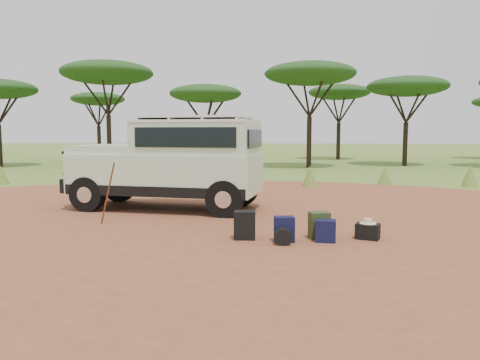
{
  "coord_description": "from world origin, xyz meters",
  "views": [
    {
      "loc": [
        1.0,
        -9.26,
        2.1
      ],
      "look_at": [
        0.62,
        1.21,
        1.0
      ],
      "focal_mm": 35.0,
      "sensor_mm": 36.0,
      "label": 1
    }
  ],
  "objects_px": {
    "walking_staff": "(108,194)",
    "backpack_navy": "(284,229)",
    "backpack_black": "(245,225)",
    "backpack_olive": "(319,226)",
    "safari_vehicle": "(172,165)",
    "duffel_navy": "(326,231)",
    "hard_case": "(368,231)"
  },
  "relations": [
    {
      "from": "safari_vehicle",
      "to": "walking_staff",
      "type": "height_order",
      "value": "safari_vehicle"
    },
    {
      "from": "backpack_black",
      "to": "duffel_navy",
      "type": "height_order",
      "value": "backpack_black"
    },
    {
      "from": "backpack_navy",
      "to": "backpack_olive",
      "type": "xyz_separation_m",
      "value": [
        0.7,
        0.28,
        0.02
      ]
    },
    {
      "from": "walking_staff",
      "to": "hard_case",
      "type": "xyz_separation_m",
      "value": [
        5.49,
        -1.21,
        -0.55
      ]
    },
    {
      "from": "walking_staff",
      "to": "backpack_navy",
      "type": "distance_m",
      "value": 4.15
    },
    {
      "from": "backpack_black",
      "to": "hard_case",
      "type": "relative_size",
      "value": 1.27
    },
    {
      "from": "walking_staff",
      "to": "hard_case",
      "type": "relative_size",
      "value": 3.38
    },
    {
      "from": "safari_vehicle",
      "to": "hard_case",
      "type": "distance_m",
      "value": 5.68
    },
    {
      "from": "safari_vehicle",
      "to": "duffel_navy",
      "type": "xyz_separation_m",
      "value": [
        3.57,
        -3.65,
        -0.99
      ]
    },
    {
      "from": "safari_vehicle",
      "to": "backpack_navy",
      "type": "relative_size",
      "value": 11.04
    },
    {
      "from": "walking_staff",
      "to": "hard_case",
      "type": "height_order",
      "value": "walking_staff"
    },
    {
      "from": "backpack_olive",
      "to": "duffel_navy",
      "type": "xyz_separation_m",
      "value": [
        0.09,
        -0.26,
        -0.05
      ]
    },
    {
      "from": "backpack_black",
      "to": "safari_vehicle",
      "type": "bearing_deg",
      "value": 121.45
    },
    {
      "from": "walking_staff",
      "to": "duffel_navy",
      "type": "xyz_separation_m",
      "value": [
        4.63,
        -1.47,
        -0.5
      ]
    },
    {
      "from": "walking_staff",
      "to": "backpack_olive",
      "type": "relative_size",
      "value": 2.79
    },
    {
      "from": "duffel_navy",
      "to": "hard_case",
      "type": "distance_m",
      "value": 0.89
    },
    {
      "from": "backpack_black",
      "to": "walking_staff",
      "type": "bearing_deg",
      "value": 158.4
    },
    {
      "from": "backpack_black",
      "to": "backpack_olive",
      "type": "height_order",
      "value": "backpack_black"
    },
    {
      "from": "duffel_navy",
      "to": "hard_case",
      "type": "bearing_deg",
      "value": 25.26
    },
    {
      "from": "backpack_olive",
      "to": "hard_case",
      "type": "relative_size",
      "value": 1.21
    },
    {
      "from": "backpack_navy",
      "to": "hard_case",
      "type": "xyz_separation_m",
      "value": [
        1.64,
        0.27,
        -0.09
      ]
    },
    {
      "from": "backpack_black",
      "to": "duffel_navy",
      "type": "relative_size",
      "value": 1.31
    },
    {
      "from": "duffel_navy",
      "to": "hard_case",
      "type": "height_order",
      "value": "duffel_navy"
    },
    {
      "from": "walking_staff",
      "to": "backpack_navy",
      "type": "xyz_separation_m",
      "value": [
        3.85,
        -1.49,
        -0.46
      ]
    },
    {
      "from": "walking_staff",
      "to": "backpack_black",
      "type": "bearing_deg",
      "value": -83.72
    },
    {
      "from": "safari_vehicle",
      "to": "backpack_olive",
      "type": "bearing_deg",
      "value": -33.1
    },
    {
      "from": "backpack_black",
      "to": "backpack_navy",
      "type": "bearing_deg",
      "value": -12.28
    },
    {
      "from": "backpack_olive",
      "to": "backpack_black",
      "type": "bearing_deg",
      "value": 172.61
    },
    {
      "from": "backpack_navy",
      "to": "hard_case",
      "type": "height_order",
      "value": "backpack_navy"
    },
    {
      "from": "walking_staff",
      "to": "duffel_navy",
      "type": "relative_size",
      "value": 3.47
    },
    {
      "from": "duffel_navy",
      "to": "backpack_olive",
      "type": "bearing_deg",
      "value": 117.33
    },
    {
      "from": "backpack_olive",
      "to": "duffel_navy",
      "type": "bearing_deg",
      "value": -82.51
    }
  ]
}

